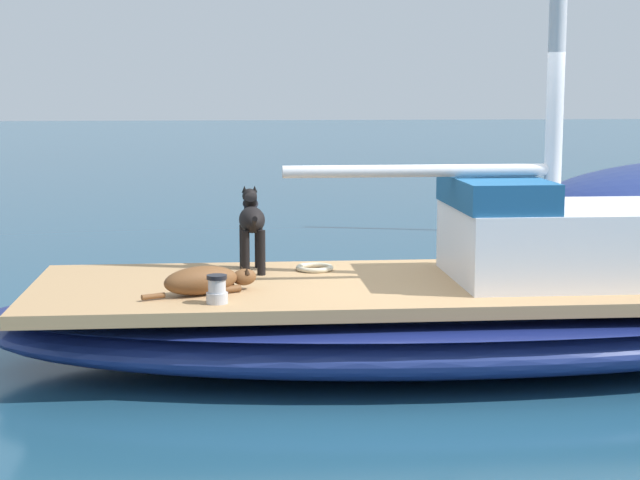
{
  "coord_description": "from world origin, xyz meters",
  "views": [
    {
      "loc": [
        8.04,
        -1.81,
        2.23
      ],
      "look_at": [
        0.0,
        -1.0,
        1.01
      ],
      "focal_mm": 57.26,
      "sensor_mm": 36.0,
      "label": 1
    }
  ],
  "objects_px": {
    "dog_black": "(252,222)",
    "coiled_rope": "(315,268)",
    "dog_brown": "(205,280)",
    "sailboat_main": "(441,319)",
    "deck_winch": "(217,290)"
  },
  "relations": [
    {
      "from": "dog_black",
      "to": "coiled_rope",
      "type": "distance_m",
      "value": 0.67
    },
    {
      "from": "dog_brown",
      "to": "coiled_rope",
      "type": "distance_m",
      "value": 1.32
    },
    {
      "from": "dog_brown",
      "to": "dog_black",
      "type": "bearing_deg",
      "value": 158.44
    },
    {
      "from": "dog_brown",
      "to": "coiled_rope",
      "type": "xyz_separation_m",
      "value": [
        -0.94,
        0.93,
        -0.08
      ]
    },
    {
      "from": "dog_black",
      "to": "dog_brown",
      "type": "relative_size",
      "value": 1.05
    },
    {
      "from": "dog_brown",
      "to": "sailboat_main",
      "type": "bearing_deg",
      "value": 100.75
    },
    {
      "from": "sailboat_main",
      "to": "dog_black",
      "type": "xyz_separation_m",
      "value": [
        -0.62,
        -1.53,
        0.75
      ]
    },
    {
      "from": "dog_black",
      "to": "dog_brown",
      "type": "xyz_separation_m",
      "value": [
        0.98,
        -0.39,
        -0.32
      ]
    },
    {
      "from": "dog_black",
      "to": "deck_winch",
      "type": "relative_size",
      "value": 4.46
    },
    {
      "from": "dog_black",
      "to": "sailboat_main",
      "type": "bearing_deg",
      "value": 67.87
    },
    {
      "from": "dog_black",
      "to": "deck_winch",
      "type": "distance_m",
      "value": 1.4
    },
    {
      "from": "dog_brown",
      "to": "coiled_rope",
      "type": "relative_size",
      "value": 2.75
    },
    {
      "from": "sailboat_main",
      "to": "coiled_rope",
      "type": "distance_m",
      "value": 1.19
    },
    {
      "from": "dog_brown",
      "to": "coiled_rope",
      "type": "height_order",
      "value": "dog_brown"
    },
    {
      "from": "sailboat_main",
      "to": "dog_black",
      "type": "relative_size",
      "value": 7.75
    }
  ]
}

